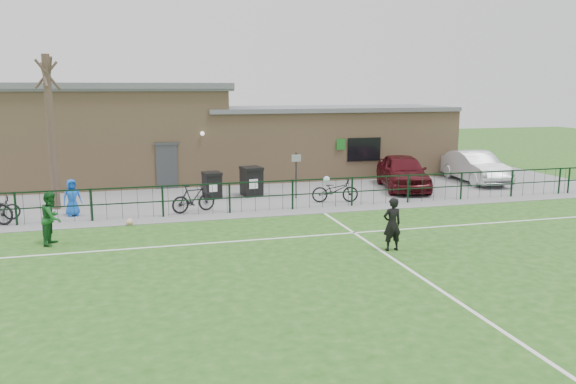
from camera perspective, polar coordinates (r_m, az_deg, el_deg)
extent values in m
plane|color=#224F17|center=(14.54, 5.22, -8.58)|extent=(90.00, 90.00, 0.00)
cube|color=slate|center=(27.21, -4.68, 0.52)|extent=(34.00, 13.00, 0.02)
cube|color=white|center=(21.74, -1.93, -2.04)|extent=(28.00, 0.10, 0.01)
cube|color=white|center=(18.17, 0.83, -4.58)|extent=(28.00, 0.10, 0.01)
cube|color=white|center=(15.32, 12.32, -7.76)|extent=(0.10, 16.00, 0.01)
cube|color=black|center=(21.81, -2.06, -0.40)|extent=(28.00, 0.10, 1.20)
cylinder|color=#433229|center=(23.63, -22.92, 5.50)|extent=(0.30, 0.30, 6.00)
cube|color=black|center=(24.51, -7.73, 0.60)|extent=(0.80, 0.88, 1.05)
cube|color=black|center=(24.87, -3.73, 1.00)|extent=(0.93, 1.02, 1.20)
cylinder|color=black|center=(24.12, 0.82, 1.68)|extent=(0.07, 0.07, 2.00)
imported|color=#460C13|center=(26.97, 11.58, 2.02)|extent=(3.03, 5.12, 1.63)
imported|color=#B4B6BD|center=(29.90, 18.46, 2.45)|extent=(1.99, 4.84, 1.56)
imported|color=black|center=(21.84, -9.58, -0.66)|extent=(1.84, 1.01, 1.06)
imported|color=black|center=(23.48, 4.80, 0.19)|extent=(2.04, 1.03, 1.02)
imported|color=blue|center=(22.37, -21.08, -0.54)|extent=(0.79, 0.64, 1.39)
imported|color=black|center=(16.80, 10.53, -3.24)|extent=(0.60, 0.41, 1.59)
sphere|color=white|center=(18.89, 3.94, 1.29)|extent=(0.22, 0.22, 0.22)
imported|color=#175320|center=(18.64, -22.87, -2.45)|extent=(0.78, 0.92, 1.64)
sphere|color=white|center=(20.43, -15.80, -2.94)|extent=(0.24, 0.24, 0.24)
cube|color=tan|center=(29.90, -5.79, 4.78)|extent=(24.00, 5.00, 3.50)
cube|color=tan|center=(29.39, -18.11, 8.80)|extent=(11.52, 5.00, 1.20)
cube|color=#505257|center=(29.39, -18.19, 10.21)|extent=(12.02, 5.40, 0.28)
cube|color=#505257|center=(31.07, 3.90, 8.45)|extent=(13.44, 5.30, 0.22)
cube|color=#383A3D|center=(27.11, -12.20, 2.50)|extent=(1.00, 0.08, 2.10)
cube|color=black|center=(29.29, 7.73, 4.32)|extent=(1.80, 0.08, 1.20)
cube|color=#19661E|center=(28.74, 5.39, 4.85)|extent=(0.45, 0.04, 0.55)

